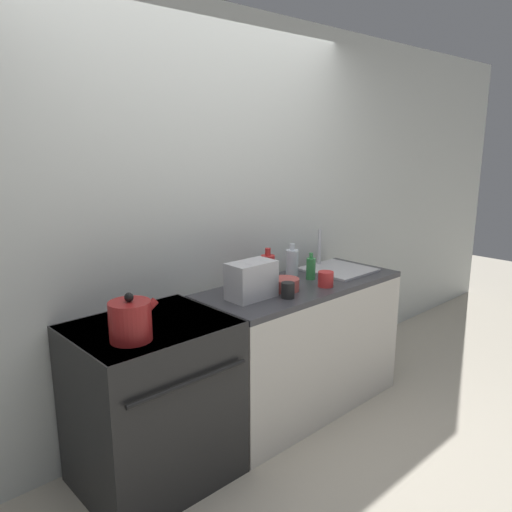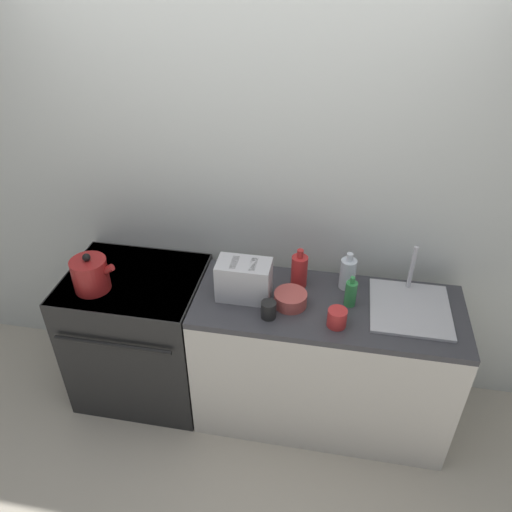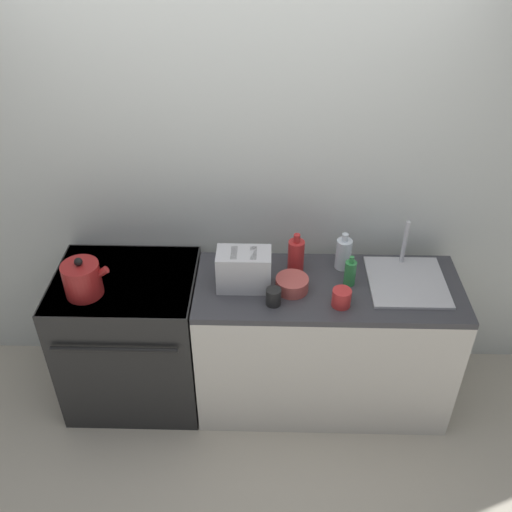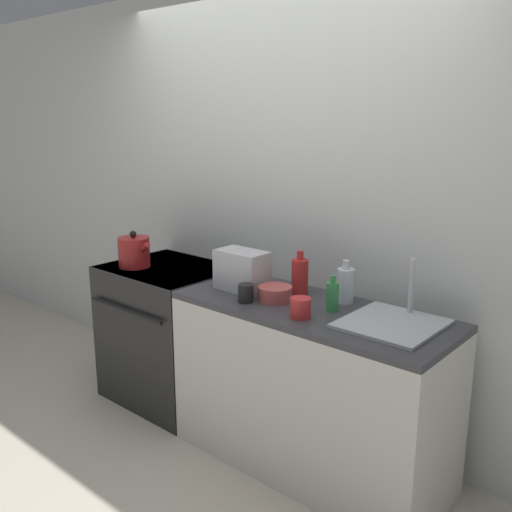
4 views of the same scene
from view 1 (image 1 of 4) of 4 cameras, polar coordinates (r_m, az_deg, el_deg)
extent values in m
plane|color=beige|center=(3.14, 2.39, -21.78)|extent=(12.00, 12.00, 0.00)
cube|color=silver|center=(3.15, -6.48, 3.92)|extent=(8.00, 0.05, 2.60)
cube|color=black|center=(2.80, -11.65, -16.09)|extent=(0.79, 0.64, 0.89)
cube|color=black|center=(2.62, -12.09, -7.79)|extent=(0.77, 0.63, 0.02)
cylinder|color=black|center=(2.43, -14.05, -9.51)|extent=(0.21, 0.21, 0.01)
cylinder|color=black|center=(2.60, -7.18, -7.64)|extent=(0.21, 0.21, 0.01)
cylinder|color=black|center=(2.66, -16.92, -7.72)|extent=(0.21, 0.21, 0.01)
cylinder|color=black|center=(2.82, -10.43, -6.15)|extent=(0.21, 0.21, 0.01)
cylinder|color=black|center=(2.43, -7.51, -14.13)|extent=(0.67, 0.02, 0.02)
cube|color=silver|center=(3.44, 5.10, -10.44)|extent=(1.45, 0.58, 0.85)
cube|color=#38383D|center=(3.29, 5.26, -3.35)|extent=(1.45, 0.58, 0.04)
cylinder|color=maroon|center=(2.40, -14.17, -7.23)|extent=(0.20, 0.20, 0.19)
sphere|color=black|center=(2.36, -14.33, -4.59)|extent=(0.04, 0.04, 0.04)
cylinder|color=maroon|center=(2.43, -12.29, -5.92)|extent=(0.11, 0.04, 0.09)
cube|color=#BCBCC1|center=(2.93, -0.52, -2.77)|extent=(0.29, 0.17, 0.22)
cube|color=black|center=(2.87, -1.26, -0.93)|extent=(0.03, 0.12, 0.01)
cube|color=black|center=(2.94, 0.20, -0.61)|extent=(0.03, 0.12, 0.01)
cube|color=#B7B7BC|center=(3.62, 9.36, -1.52)|extent=(0.42, 0.44, 0.01)
cylinder|color=silver|center=(3.70, 7.25, 0.97)|extent=(0.02, 0.02, 0.28)
cylinder|color=#B72828|center=(3.23, 1.35, -1.56)|extent=(0.09, 0.09, 0.19)
cylinder|color=#B72828|center=(3.20, 1.36, 0.48)|extent=(0.04, 0.04, 0.05)
cylinder|color=#338C47|center=(3.36, 6.29, -1.45)|extent=(0.06, 0.06, 0.14)
cylinder|color=#338C47|center=(3.34, 6.32, 0.05)|extent=(0.02, 0.02, 0.04)
cylinder|color=silver|center=(3.44, 4.13, -0.78)|extent=(0.09, 0.09, 0.18)
cylinder|color=silver|center=(3.41, 4.17, 1.04)|extent=(0.03, 0.03, 0.04)
cylinder|color=black|center=(2.96, 3.66, -3.92)|extent=(0.08, 0.08, 0.09)
cylinder|color=red|center=(3.21, 7.97, -2.63)|extent=(0.10, 0.10, 0.10)
cylinder|color=#B24C47|center=(3.11, 3.34, -3.26)|extent=(0.18, 0.18, 0.08)
camera|label=2|loc=(2.49, 51.32, 27.75)|focal=35.00mm
camera|label=3|loc=(2.30, 62.47, 33.40)|focal=40.00mm
camera|label=4|loc=(3.93, 49.76, 8.96)|focal=40.00mm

